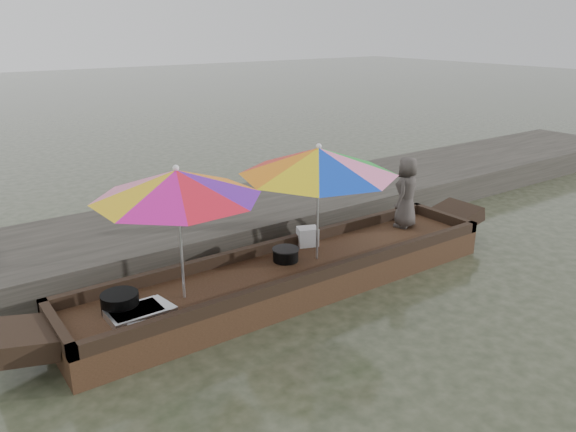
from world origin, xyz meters
TOP-DOWN VIEW (x-y plane):
  - water at (0.00, 0.00)m, footprint 80.00×80.00m
  - dock at (0.00, 2.20)m, footprint 22.00×2.20m
  - boat_hull at (0.00, 0.00)m, footprint 5.96×1.20m
  - cooking_pot at (-2.24, 0.09)m, footprint 0.41×0.41m
  - tray_crayfish at (-2.15, -0.13)m, footprint 0.59×0.41m
  - tray_scallop at (-2.06, -0.12)m, footprint 0.65×0.50m
  - charcoal_grill at (0.02, 0.18)m, footprint 0.34×0.34m
  - supply_bag at (0.59, 0.45)m, footprint 0.34×0.31m
  - vendor at (2.29, 0.21)m, footprint 0.64×0.55m
  - umbrella_bow at (-1.53, 0.00)m, footprint 2.36×2.36m
  - umbrella_stern at (0.40, 0.00)m, footprint 2.28×2.28m

SIDE VIEW (x-z plane):
  - water at x=0.00m, z-range 0.00..0.00m
  - boat_hull at x=0.00m, z-range 0.00..0.35m
  - dock at x=0.00m, z-range 0.00..0.50m
  - tray_scallop at x=-2.06m, z-range 0.35..0.41m
  - tray_crayfish at x=-2.15m, z-range 0.35..0.44m
  - charcoal_grill at x=0.02m, z-range 0.35..0.51m
  - cooking_pot at x=-2.24m, z-range 0.35..0.56m
  - supply_bag at x=0.59m, z-range 0.35..0.61m
  - vendor at x=2.29m, z-range 0.35..1.45m
  - umbrella_bow at x=-1.53m, z-range 0.35..1.90m
  - umbrella_stern at x=0.40m, z-range 0.35..1.90m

